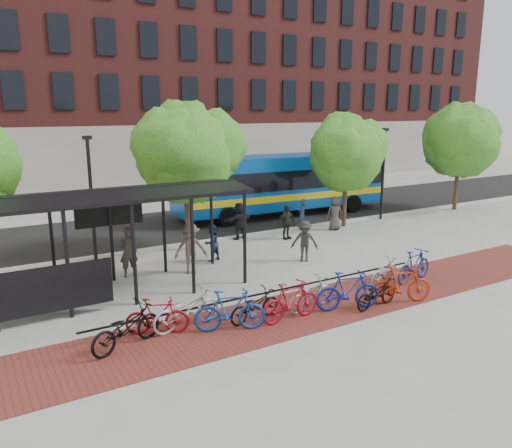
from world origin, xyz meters
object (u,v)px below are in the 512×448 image
bike_0 (126,328)px  pedestrian_4 (286,222)px  bus_shelter (84,209)px  pedestrian_6 (335,213)px  bike_2 (186,309)px  pedestrian_7 (302,214)px  pedestrian_9 (305,241)px  lamp_post_right (383,171)px  bus (283,181)px  pedestrian_1 (128,252)px  pedestrian_2 (212,243)px  bike_8 (376,293)px  tree_d (461,137)px  bike_5 (291,301)px  pedestrian_3 (191,249)px  tree_b (187,149)px  bike_3 (230,311)px  bike_1 (157,316)px  tree_c (347,150)px  bike_10 (384,271)px  bike_7 (348,291)px  pedestrian_5 (239,221)px  bike_11 (414,266)px  lamp_post_left (91,196)px  bike_4 (255,306)px  bike_6 (310,294)px  bike_9 (401,285)px

bike_0 → pedestrian_4: 12.30m
bus_shelter → pedestrian_6: size_ratio=6.00×
bike_2 → bus_shelter: bearing=17.2°
pedestrian_7 → pedestrian_9: size_ratio=0.95×
lamp_post_right → bus: (-4.12, 3.97, -0.73)m
bike_0 → pedestrian_1: bearing=-38.1°
pedestrian_2 → bike_8: bearing=88.1°
tree_d → bike_0: tree_d is taller
bike_5 → pedestrian_9: pedestrian_9 is taller
pedestrian_3 → tree_b: bearing=81.8°
bike_3 → pedestrian_7: 12.63m
bike_1 → bike_5: (3.72, -1.13, 0.07)m
pedestrian_3 → tree_c: bearing=31.4°
bike_10 → tree_d: bearing=-77.6°
bike_7 → pedestrian_5: (1.33, 9.44, 0.26)m
bus_shelter → bike_11: bus_shelter is taller
bike_0 → bike_5: 4.75m
bike_5 → pedestrian_3: 5.64m
bike_5 → pedestrian_1: size_ratio=1.06×
lamp_post_left → pedestrian_7: size_ratio=3.17×
bike_0 → bike_4: bearing=-114.1°
bike_2 → bike_11: bike_11 is taller
bus_shelter → bus: size_ratio=0.81×
tree_d → pedestrian_7: bearing=177.8°
pedestrian_7 → pedestrian_3: bearing=-0.6°
lamp_post_right → bike_5: (-12.45, -9.00, -2.14)m
pedestrian_5 → bus: bearing=-156.2°
pedestrian_4 → pedestrian_1: bearing=-177.0°
tree_d → lamp_post_right: (-6.10, 0.25, -1.72)m
bike_4 → bike_6: (1.94, -0.14, 0.03)m
bus → bike_7: 14.72m
tree_c → bike_6: (-8.52, -8.36, -3.55)m
bike_8 → pedestrian_6: size_ratio=1.00×
tree_d → bike_10: tree_d is taller
bus → bus_shelter: bearing=-144.8°
lamp_post_right → bike_2: size_ratio=2.37×
bus → bike_3: (-10.21, -12.70, -1.41)m
bike_4 → bike_9: (4.75, -1.21, 0.15)m
tree_b → bike_6: size_ratio=3.41×
lamp_post_left → bike_4: (2.63, -8.47, -2.27)m
bus_shelter → bike_6: size_ratio=5.58×
tree_d → bike_6: 19.82m
bike_1 → bike_8: (6.61, -1.68, -0.06)m
bike_11 → pedestrian_2: (-5.19, 6.07, 0.17)m
lamp_post_left → bike_2: 8.26m
bus → bike_1: size_ratio=7.45×
bus_shelter → tree_b: tree_b is taller
bus → pedestrian_6: (0.16, -4.67, -1.13)m
pedestrian_9 → bus: bearing=101.9°
pedestrian_1 → pedestrian_4: bearing=-163.9°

